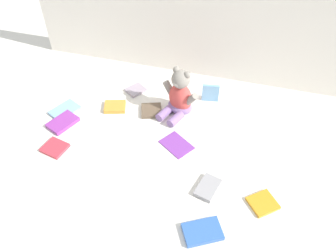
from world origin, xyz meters
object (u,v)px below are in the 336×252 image
Objects in this scene: book_case_8 at (151,111)px; book_case_10 at (208,188)px; book_case_9 at (210,93)px; book_case_6 at (177,144)px; book_case_0 at (65,110)px; book_case_2 at (115,107)px; book_case_5 at (63,122)px; teddy_bear at (179,97)px; book_case_1 at (263,203)px; book_case_4 at (55,148)px; book_case_7 at (202,232)px; book_case_3 at (136,90)px.

book_case_10 reaches higher than book_case_8.
book_case_6 is at bearing -113.32° from book_case_9.
book_case_10 reaches higher than book_case_0.
book_case_2 reaches higher than book_case_5.
teddy_bear reaches higher than book_case_8.
book_case_6 is 0.35m from book_case_9.
book_case_5 is at bearing -178.88° from book_case_10.
book_case_1 is 0.96m from book_case_5.
book_case_4 reaches higher than book_case_6.
book_case_9 is at bearing 52.83° from book_case_5.
book_case_10 is at bearing -140.09° from book_case_2.
book_case_0 is at bearing -55.48° from book_case_1.
book_case_2 is (-0.75, 0.36, 0.00)m from book_case_1.
book_case_4 is 0.48m from book_case_8.
book_case_7 reaches higher than book_case_0.
book_case_10 is at bearing -89.29° from book_case_9.
book_case_3 is at bearing 168.31° from book_case_4.
book_case_8 reaches higher than book_case_6.
book_case_2 reaches higher than book_case_0.
book_case_2 is 1.13× the size of book_case_3.
teddy_bear is 1.75× the size of book_case_6.
book_case_8 is at bearing -99.49° from book_case_2.
book_case_9 is (0.63, 0.35, 0.04)m from book_case_5.
book_case_10 is (0.69, -0.03, 0.00)m from book_case_4.
book_case_7 is at bearing 175.96° from book_case_0.
book_case_2 and book_case_10 have the same top height.
book_case_4 is at bearing 133.24° from book_case_0.
teddy_bear is 0.16m from book_case_8.
book_case_2 is 0.63m from book_case_10.
book_case_0 is 1.49× the size of book_case_3.
book_case_2 is 0.74× the size of book_case_6.
book_case_8 reaches higher than book_case_0.
book_case_8 reaches higher than book_case_1.
book_case_5 is (-0.04, 0.15, 0.00)m from book_case_4.
book_case_2 is 0.48m from book_case_9.
teddy_bear is 2.45× the size of book_case_8.
book_case_7 reaches higher than book_case_8.
teddy_bear is at bearing -94.52° from book_case_2.
book_case_0 is 0.37m from book_case_3.
book_case_5 is at bearing 98.20° from book_case_8.
teddy_bear is 1.78× the size of book_case_5.
book_case_8 is (0.37, 0.19, -0.00)m from book_case_5.
book_case_0 is 0.99× the size of book_case_6.
book_case_10 is (0.48, -0.50, 0.00)m from book_case_3.
book_case_4 is 0.16m from book_case_5.
teddy_bear is at bearing 142.23° from book_case_4.
book_case_7 reaches higher than book_case_6.
book_case_10 is at bearing -155.36° from book_case_8.
book_case_4 is 0.74m from book_case_7.
book_case_1 is 0.86× the size of book_case_10.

